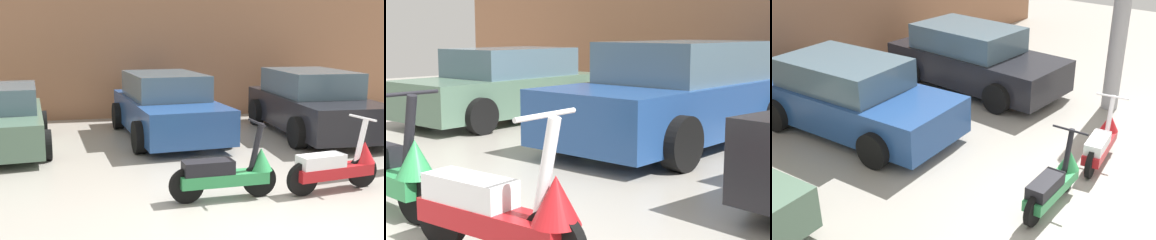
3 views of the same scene
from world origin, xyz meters
The scene contains 7 objects.
ground_plane centered at (0.00, 0.00, 0.00)m, with size 28.00×28.00×0.00m, color #9E998E.
wall_back centered at (0.00, 7.94, 1.75)m, with size 19.60×0.12×3.50m, color #9E6B4C.
scooter_front_left centered at (-0.41, 0.91, 0.39)m, with size 1.56×0.56×1.09m.
scooter_front_right centered at (1.27, 0.94, 0.39)m, with size 1.55×0.62×1.09m.
car_rear_center centered at (-0.61, 5.26, 0.68)m, with size 2.36×4.35×1.42m.
car_rear_right centered at (2.76, 4.94, 0.70)m, with size 2.15×4.34×1.46m.
support_column_side centered at (3.61, 1.82, 1.75)m, with size 0.35×0.35×3.50m, color #99999E.
Camera 3 is at (-5.92, -1.91, 4.19)m, focal length 45.00 mm.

